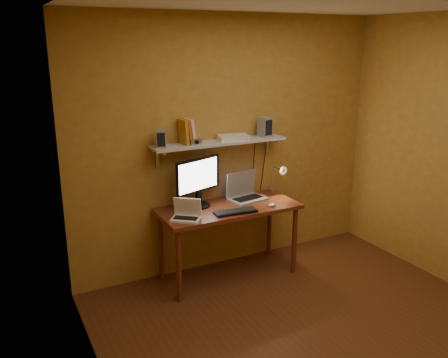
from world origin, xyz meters
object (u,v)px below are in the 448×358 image
mouse (272,205)px  keyboard (235,212)px  speaker_right (265,127)px  desk (229,215)px  wall_shelf (220,143)px  laptop (245,192)px  router (233,137)px  desk_lamp (278,175)px  netbook (187,213)px  shelf_camera (196,142)px  speaker_left (161,139)px  monitor (198,180)px

mouse → keyboard: bearing=162.6°
speaker_right → keyboard: bearing=-157.0°
desk → wall_shelf: (0.00, 0.19, 0.69)m
mouse → laptop: bearing=93.0°
router → desk_lamp: bearing=-7.1°
desk_lamp → router: router is taller
netbook → desk: bearing=51.9°
speaker_right → laptop: bearing=178.9°
laptop → speaker_right: bearing=1.1°
desk → shelf_camera: 0.81m
desk → speaker_left: (-0.61, 0.19, 0.79)m
desk → mouse: (0.39, -0.19, 0.10)m
laptop → desk_lamp: bearing=-12.3°
wall_shelf → keyboard: wall_shelf is taller
wall_shelf → monitor: size_ratio=2.68×
desk_lamp → shelf_camera: shelf_camera is taller
desk → desk_lamp: desk_lamp is taller
netbook → speaker_left: size_ratio=1.93×
netbook → router: size_ratio=1.08×
desk → speaker_right: bearing=20.4°
laptop → mouse: (0.12, -0.33, -0.06)m
desk_lamp → router: size_ratio=1.27×
speaker_left → router: 0.76m
keyboard → mouse: 0.41m
netbook → mouse: bearing=34.0°
mouse → speaker_right: size_ratio=0.43×
desk → speaker_left: bearing=163.0°
speaker_left → router: size_ratio=0.56×
desk → monitor: bearing=150.4°
wall_shelf → netbook: bearing=-147.8°
desk_lamp → speaker_right: (-0.14, 0.07, 0.52)m
desk → wall_shelf: 0.72m
desk → netbook: bearing=-166.4°
speaker_right → shelf_camera: 0.81m
laptop → netbook: laptop is taller
desk_lamp → wall_shelf: bearing=174.1°
laptop → netbook: bearing=-170.4°
netbook → router: router is taller
mouse → desk_lamp: (0.27, 0.31, 0.19)m
desk → shelf_camera: size_ratio=12.87×
laptop → router: bearing=149.3°
desk → speaker_left: speaker_left is taller
keyboard → desk_lamp: 0.78m
desk → keyboard: bearing=-97.7°
netbook → speaker_left: 0.73m
speaker_left → wall_shelf: bearing=18.7°
desk_lamp → router: 0.68m
speaker_left → shelf_camera: size_ratio=1.51×
desk_lamp → monitor: bearing=178.7°
keyboard → router: router is taller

